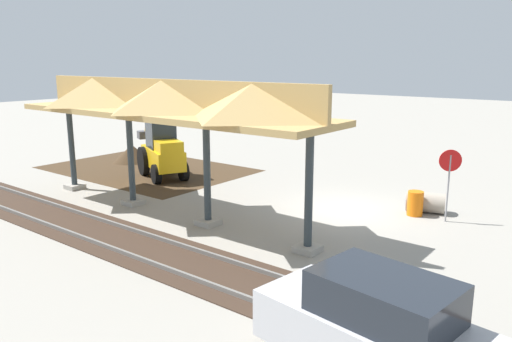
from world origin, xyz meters
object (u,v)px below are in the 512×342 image
concrete_pipe (425,202)px  traffic_barrel (415,203)px  stop_sign (450,170)px  backhoe (162,151)px  distant_parked_car (375,328)px

concrete_pipe → traffic_barrel: (0.16, 0.62, 0.07)m
traffic_barrel → stop_sign: bearing=178.3°
backhoe → distant_parked_car: size_ratio=1.14×
stop_sign → backhoe: 13.13m
backhoe → stop_sign: bearing=-173.6°
stop_sign → traffic_barrel: 1.79m
distant_parked_car → concrete_pipe: bearing=-75.2°
backhoe → concrete_pipe: (-12.08, -2.12, -0.90)m
concrete_pipe → traffic_barrel: bearing=75.8°
concrete_pipe → stop_sign: bearing=145.6°
traffic_barrel → concrete_pipe: bearing=-104.2°
distant_parked_car → traffic_barrel: (2.93, -9.82, -0.53)m
stop_sign → concrete_pipe: size_ratio=1.69×
concrete_pipe → traffic_barrel: size_ratio=1.69×
concrete_pipe → distant_parked_car: bearing=104.8°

